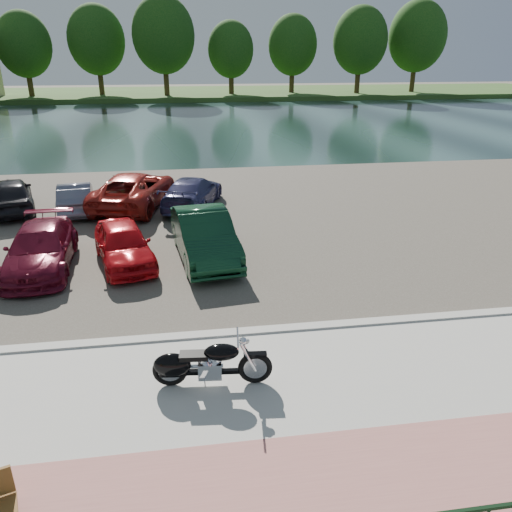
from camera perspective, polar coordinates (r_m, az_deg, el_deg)
The scene contains 16 objects.
ground at distance 10.19m, azimuth 1.71°, elevation -14.77°, with size 200.00×200.00×0.00m, color #595447.
promenade at distance 9.40m, azimuth 2.84°, elevation -18.15°, with size 60.00×6.00×0.10m, color #B7B4AD.
pink_path at distance 8.30m, azimuth 5.03°, elevation -24.48°, with size 60.00×2.00×0.01m, color #A5615D.
kerb at distance 11.79m, azimuth 0.00°, elevation -8.69°, with size 60.00×0.30×0.14m, color #B7B4AD.
parking_lot at distance 20.01m, azimuth -3.80°, elevation 4.45°, with size 60.00×18.00×0.04m, color #464138.
river at distance 48.41m, azimuth -6.86°, elevation 14.87°, with size 120.00×40.00×0.00m, color #172928.
far_bank at distance 80.22m, azimuth -7.76°, elevation 17.95°, with size 120.00×24.00×0.60m, color #2B4D1B.
far_trees at distance 74.03m, azimuth -4.28°, elevation 23.30°, with size 70.25×10.68×12.52m.
motorcycle at distance 9.90m, azimuth -6.28°, elevation -12.17°, with size 2.33×0.75×1.05m.
car_3 at distance 16.26m, azimuth -23.40°, elevation 0.78°, with size 1.81×4.44×1.29m, color #580C1E.
car_4 at distance 15.81m, azimuth -14.90°, elevation 1.32°, with size 1.51×3.76×1.28m, color #B80C12.
car_5 at distance 15.76m, azimuth -5.93°, elevation 2.36°, with size 1.60×4.60×1.52m, color #0E341E.
car_8 at distance 22.77m, azimuth -26.26°, elevation 6.30°, with size 1.67×4.16×1.42m, color black.
car_9 at distance 21.76m, azimuth -19.90°, elevation 6.34°, with size 1.29×3.69×1.22m, color slate.
car_10 at distance 21.70m, azimuth -13.78°, elevation 7.36°, with size 2.46×5.33×1.48m, color maroon.
car_11 at distance 21.25m, azimuth -7.30°, elevation 7.24°, with size 1.79×4.41×1.28m, color navy.
Camera 1 is at (-1.49, -8.00, 6.14)m, focal length 35.00 mm.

